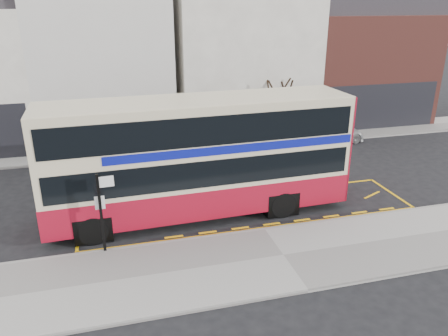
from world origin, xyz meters
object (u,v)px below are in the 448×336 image
object	(u,v)px
car_silver	(73,154)
car_grey	(221,145)
car_white	(331,133)
double_decker_bus	(200,156)
bus_stop_post	(102,205)
street_tree_right	(279,87)

from	to	relation	value
car_silver	car_grey	xyz separation A→B (m)	(8.09, -0.86, 0.08)
car_white	car_grey	bearing A→B (deg)	97.73
double_decker_bus	car_white	xyz separation A→B (m)	(10.05, 7.61, -1.96)
bus_stop_post	car_grey	bearing A→B (deg)	50.28
street_tree_right	car_white	bearing A→B (deg)	-18.10
car_silver	street_tree_right	xyz separation A→B (m)	(12.33, 1.23, 2.79)
street_tree_right	bus_stop_post	bearing A→B (deg)	-134.52
car_silver	street_tree_right	distance (m)	12.70
car_silver	street_tree_right	bearing A→B (deg)	-73.44
double_decker_bus	car_white	size ratio (longest dim) A/B	2.92
car_silver	double_decker_bus	bearing A→B (deg)	-132.62
car_grey	street_tree_right	world-z (taller)	street_tree_right
double_decker_bus	car_silver	world-z (taller)	double_decker_bus
car_grey	street_tree_right	xyz separation A→B (m)	(4.25, 2.09, 2.72)
double_decker_bus	car_silver	bearing A→B (deg)	124.81
double_decker_bus	car_white	distance (m)	12.76
bus_stop_post	car_silver	bearing A→B (deg)	96.11
double_decker_bus	car_silver	size ratio (longest dim) A/B	3.26
car_grey	car_white	size ratio (longest dim) A/B	1.04
bus_stop_post	double_decker_bus	bearing A→B (deg)	26.35
double_decker_bus	bus_stop_post	world-z (taller)	double_decker_bus
car_grey	car_white	distance (m)	7.55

